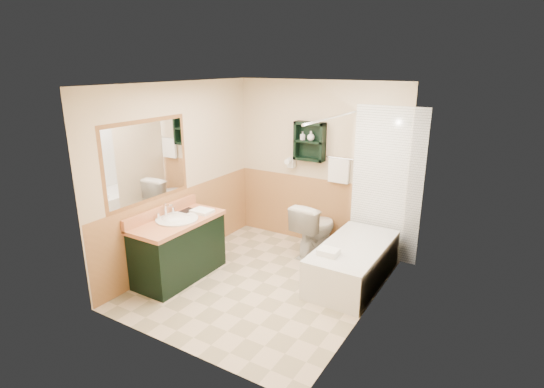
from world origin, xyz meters
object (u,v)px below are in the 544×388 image
at_px(toilet, 315,229).
at_px(soap_bottle_b, 311,137).
at_px(wall_shelf, 309,141).
at_px(soap_bottle_a, 303,138).
at_px(hair_dryer, 291,163).
at_px(vanity_book, 183,203).
at_px(bathtub, 353,263).
at_px(vanity, 179,248).

xyz_separation_m(toilet, soap_bottle_b, (-0.25, 0.30, 1.24)).
height_order(toilet, soap_bottle_b, soap_bottle_b).
height_order(wall_shelf, soap_bottle_a, wall_shelf).
height_order(hair_dryer, soap_bottle_b, soap_bottle_b).
height_order(wall_shelf, vanity_book, wall_shelf).
bearing_deg(bathtub, soap_bottle_a, 145.89).
bearing_deg(vanity_book, toilet, 42.02).
relative_size(hair_dryer, toilet, 0.31).
relative_size(vanity_book, soap_bottle_a, 1.75).
distance_m(toilet, soap_bottle_b, 1.30).
bearing_deg(wall_shelf, bathtub, -37.02).
relative_size(bathtub, toilet, 1.95).
bearing_deg(toilet, soap_bottle_a, -32.72).
xyz_separation_m(wall_shelf, vanity_book, (-1.06, -1.52, -0.68)).
relative_size(toilet, soap_bottle_b, 5.75).
bearing_deg(vanity, soap_bottle_b, 63.07).
bearing_deg(bathtub, soap_bottle_b, 142.55).
xyz_separation_m(vanity, vanity_book, (-0.17, 0.29, 0.49)).
xyz_separation_m(hair_dryer, soap_bottle_b, (0.32, -0.03, 0.42)).
xyz_separation_m(wall_shelf, hair_dryer, (-0.30, 0.02, -0.35)).
relative_size(soap_bottle_a, soap_bottle_b, 0.86).
xyz_separation_m(vanity, soap_bottle_b, (0.92, 1.81, 1.23)).
relative_size(vanity, soap_bottle_a, 10.53).
distance_m(wall_shelf, toilet, 1.24).
relative_size(hair_dryer, vanity, 0.20).
bearing_deg(soap_bottle_b, bathtub, -37.45).
distance_m(vanity, toilet, 1.90).
bearing_deg(hair_dryer, toilet, -30.19).
xyz_separation_m(hair_dryer, vanity_book, (-0.76, -1.55, -0.33)).
distance_m(toilet, soap_bottle_a, 1.31).
bearing_deg(soap_bottle_a, bathtub, -34.11).
bearing_deg(soap_bottle_a, toilet, -38.51).
height_order(hair_dryer, soap_bottle_a, soap_bottle_a).
bearing_deg(vanity_book, soap_bottle_a, 57.53).
height_order(hair_dryer, vanity, hair_dryer).
bearing_deg(vanity_book, soap_bottle_b, 54.12).
xyz_separation_m(wall_shelf, toilet, (0.27, -0.31, -1.17)).
height_order(wall_shelf, bathtub, wall_shelf).
relative_size(bathtub, vanity_book, 7.42).
distance_m(vanity, soap_bottle_b, 2.37).
relative_size(bathtub, soap_bottle_b, 11.18).
bearing_deg(hair_dryer, vanity, -107.97).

